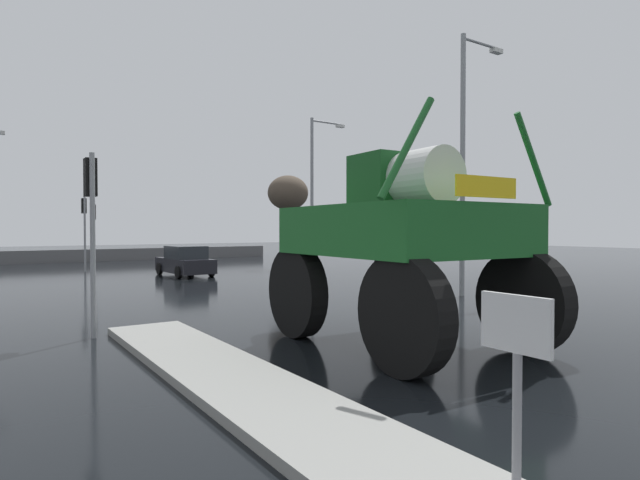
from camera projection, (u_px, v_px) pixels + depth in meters
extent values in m
plane|color=black|center=(197.00, 287.00, 21.04)|extent=(120.00, 120.00, 0.00)
cube|color=gray|center=(239.00, 383.00, 7.65)|extent=(1.60, 10.49, 0.15)
cylinder|color=#99999E|center=(517.00, 439.00, 3.87)|extent=(0.07, 0.07, 1.30)
cube|color=white|center=(515.00, 324.00, 3.86)|extent=(0.04, 0.60, 0.44)
cube|color=black|center=(517.00, 323.00, 3.88)|extent=(0.01, 0.36, 0.08)
cylinder|color=black|center=(297.00, 292.00, 11.28)|extent=(0.49, 2.00, 1.99)
cylinder|color=black|center=(401.00, 284.00, 12.85)|extent=(0.49, 2.00, 1.99)
cylinder|color=black|center=(404.00, 315.00, 8.24)|extent=(0.49, 2.00, 1.99)
cylinder|color=black|center=(523.00, 302.00, 9.81)|extent=(0.49, 2.00, 1.99)
cube|color=#195B23|center=(402.00, 230.00, 10.52)|extent=(3.66, 4.41, 0.98)
cube|color=#154E1E|center=(389.00, 181.00, 10.87)|extent=(1.42, 1.23, 1.10)
cylinder|color=silver|center=(424.00, 177.00, 9.96)|extent=(1.15, 1.23, 1.10)
cylinder|color=#195B23|center=(407.00, 147.00, 8.03)|extent=(1.13, 0.17, 1.70)
cylinder|color=#195B23|center=(533.00, 160.00, 9.67)|extent=(1.08, 0.16, 1.74)
cube|color=yellow|center=(487.00, 187.00, 8.66)|extent=(1.47, 0.10, 0.36)
cube|color=black|center=(185.00, 265.00, 26.20)|extent=(1.87, 4.17, 0.70)
cube|color=#23282D|center=(186.00, 252.00, 26.07)|extent=(1.64, 2.16, 0.64)
cylinder|color=black|center=(160.00, 269.00, 26.79)|extent=(0.20, 0.61, 0.60)
cylinder|color=black|center=(191.00, 267.00, 27.80)|extent=(0.20, 0.61, 0.60)
cylinder|color=black|center=(178.00, 272.00, 24.62)|extent=(0.20, 0.61, 0.60)
cylinder|color=black|center=(211.00, 271.00, 25.62)|extent=(0.20, 0.61, 0.60)
cylinder|color=gray|center=(93.00, 246.00, 11.14)|extent=(0.11, 0.11, 4.04)
cube|color=black|center=(90.00, 177.00, 11.29)|extent=(0.24, 0.32, 0.84)
sphere|color=red|center=(89.00, 166.00, 11.44)|extent=(0.17, 0.17, 0.17)
sphere|color=#3C2403|center=(89.00, 178.00, 11.44)|extent=(0.17, 0.17, 0.17)
sphere|color=black|center=(89.00, 190.00, 11.45)|extent=(0.17, 0.17, 0.17)
cylinder|color=gray|center=(404.00, 249.00, 16.28)|extent=(0.11, 0.11, 3.47)
cube|color=black|center=(399.00, 211.00, 16.43)|extent=(0.24, 0.32, 0.84)
sphere|color=red|center=(395.00, 203.00, 16.58)|extent=(0.17, 0.17, 0.17)
sphere|color=#3C2403|center=(395.00, 212.00, 16.59)|extent=(0.17, 0.17, 0.17)
sphere|color=black|center=(395.00, 220.00, 16.60)|extent=(0.17, 0.17, 0.17)
cylinder|color=gray|center=(85.00, 234.00, 28.48)|extent=(0.11, 0.11, 4.20)
cube|color=black|center=(84.00, 206.00, 28.62)|extent=(0.24, 0.32, 0.84)
sphere|color=red|center=(83.00, 201.00, 28.77)|extent=(0.17, 0.17, 0.17)
sphere|color=#3C2403|center=(83.00, 206.00, 28.78)|extent=(0.17, 0.17, 0.17)
sphere|color=black|center=(83.00, 211.00, 28.78)|extent=(0.17, 0.17, 0.17)
cylinder|color=gray|center=(94.00, 237.00, 28.75)|extent=(0.11, 0.11, 3.85)
cube|color=black|center=(93.00, 212.00, 28.89)|extent=(0.24, 0.32, 0.84)
sphere|color=red|center=(92.00, 207.00, 29.05)|extent=(0.17, 0.17, 0.17)
sphere|color=#3C2403|center=(92.00, 212.00, 29.05)|extent=(0.17, 0.17, 0.17)
sphere|color=black|center=(93.00, 217.00, 29.06)|extent=(0.17, 0.17, 0.17)
cylinder|color=gray|center=(463.00, 165.00, 18.15)|extent=(0.18, 0.18, 9.27)
cylinder|color=gray|center=(480.00, 43.00, 18.56)|extent=(1.83, 0.10, 0.10)
cube|color=silver|center=(496.00, 51.00, 19.08)|extent=(0.50, 0.24, 0.16)
cylinder|color=gray|center=(312.00, 194.00, 29.12)|extent=(0.18, 0.18, 8.69)
cylinder|color=gray|center=(326.00, 122.00, 29.58)|extent=(1.98, 0.10, 0.10)
cube|color=silver|center=(340.00, 126.00, 30.13)|extent=(0.50, 0.24, 0.16)
cylinder|color=#473828|center=(288.00, 237.00, 31.20)|extent=(0.32, 0.32, 3.72)
ellipsoid|color=brown|center=(288.00, 193.00, 31.14)|extent=(2.47, 2.47, 2.10)
cube|color=#59595B|center=(100.00, 255.00, 37.51)|extent=(26.76, 0.24, 0.90)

